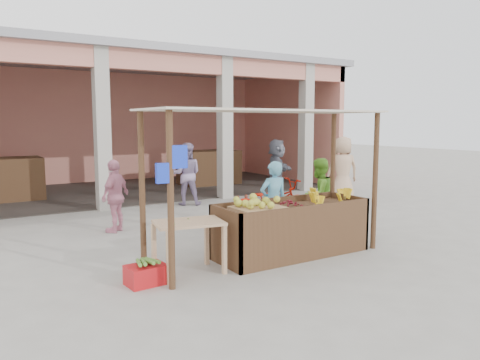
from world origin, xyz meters
TOP-DOWN VIEW (x-y plane):
  - ground at (0.00, 0.00)m, footprint 60.00×60.00m
  - market_building at (0.05, 8.93)m, footprint 14.40×6.40m
  - fruit_stall at (0.50, 0.00)m, footprint 2.60×0.95m
  - stall_awning at (-0.01, 0.06)m, footprint 4.09×1.35m
  - banana_heap at (1.31, 0.01)m, footprint 1.08×0.59m
  - melon_tray at (-0.14, 0.04)m, footprint 0.77×0.67m
  - berry_heap at (0.44, 0.00)m, footprint 0.49×0.40m
  - side_table at (-1.39, -0.01)m, footprint 1.07×0.81m
  - papaya_pile at (-1.39, -0.01)m, footprint 0.77×0.44m
  - red_crate at (-2.08, -0.10)m, footprint 0.55×0.42m
  - plantain_bundle at (-2.08, -0.10)m, footprint 0.43×0.30m
  - produce_sacks at (2.73, 5.10)m, footprint 0.70×0.43m
  - vendor_blue at (0.73, 0.84)m, footprint 0.63×0.49m
  - vendor_green at (1.95, 0.98)m, footprint 0.81×0.55m
  - motorcycle at (1.47, 1.93)m, footprint 0.98×2.06m
  - shopper_b at (-1.48, 3.16)m, footprint 1.01×0.96m
  - shopper_c at (4.80, 3.25)m, footprint 1.12×0.92m
  - shopper_d at (3.75, 4.83)m, footprint 1.30×1.80m
  - shopper_f at (1.06, 5.21)m, footprint 1.01×0.87m

SIDE VIEW (x-z plane):
  - ground at x=0.00m, z-range 0.00..0.00m
  - red_crate at x=-2.08m, z-range 0.00..0.27m
  - produce_sacks at x=2.73m, z-range 0.00..0.53m
  - plantain_bundle at x=-2.08m, z-range 0.27..0.36m
  - fruit_stall at x=0.50m, z-range 0.00..0.80m
  - motorcycle at x=1.47m, z-range 0.00..1.04m
  - side_table at x=-1.39m, z-range 0.25..1.03m
  - shopper_b at x=-1.48m, z-range 0.00..1.55m
  - vendor_green at x=1.95m, z-range 0.00..1.57m
  - vendor_blue at x=0.73m, z-range 0.00..1.59m
  - berry_heap at x=0.44m, z-range 0.80..0.96m
  - papaya_pile at x=-1.39m, z-range 0.78..1.00m
  - melon_tray at x=-0.14m, z-range 0.79..1.00m
  - banana_heap at x=1.31m, z-range 0.80..1.00m
  - shopper_d at x=3.75m, z-range 0.00..1.80m
  - shopper_f at x=1.06m, z-range 0.00..1.80m
  - shopper_c at x=4.80m, z-range 0.00..2.01m
  - stall_awning at x=-0.01m, z-range 0.78..3.17m
  - market_building at x=0.05m, z-range 0.60..4.80m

